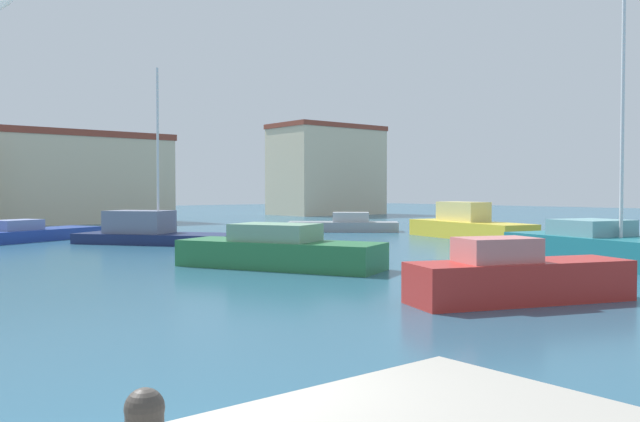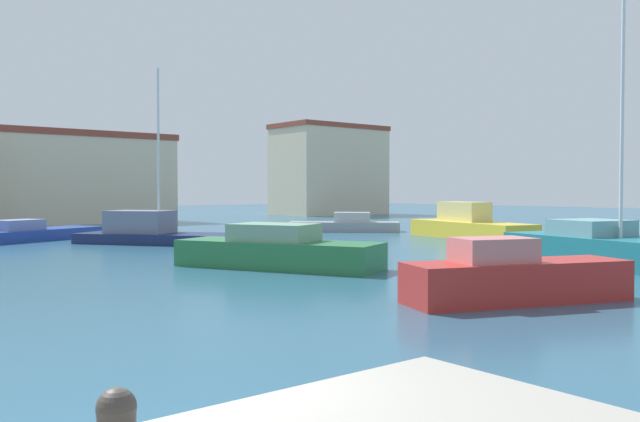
% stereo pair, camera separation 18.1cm
% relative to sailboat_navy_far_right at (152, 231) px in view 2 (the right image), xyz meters
% --- Properties ---
extents(water, '(160.00, 160.00, 0.00)m').
position_rel_sailboat_navy_far_right_xyz_m(water, '(3.58, -5.11, -0.58)').
color(water, '#285670').
rests_on(water, ground).
extents(sailboat_navy_far_right, '(6.85, 7.97, 8.50)m').
position_rel_sailboat_navy_far_right_xyz_m(sailboat_navy_far_right, '(0.00, 0.00, 0.00)').
color(sailboat_navy_far_right, '#19234C').
rests_on(sailboat_navy_far_right, water).
extents(motorboat_red_mid_harbor, '(5.52, 3.29, 1.50)m').
position_rel_sailboat_navy_far_right_xyz_m(motorboat_red_mid_harbor, '(-0.78, -21.17, -0.01)').
color(motorboat_red_mid_harbor, '#B22823').
rests_on(motorboat_red_mid_harbor, water).
extents(motorboat_yellow_center_channel, '(4.12, 8.47, 1.96)m').
position_rel_sailboat_navy_far_right_xyz_m(motorboat_yellow_center_channel, '(14.74, -7.57, 0.08)').
color(motorboat_yellow_center_channel, gold).
rests_on(motorboat_yellow_center_channel, water).
extents(motorboat_green_near_pier, '(4.95, 7.18, 1.47)m').
position_rel_sailboat_navy_far_right_xyz_m(motorboat_green_near_pier, '(-1.11, -12.21, -0.01)').
color(motorboat_green_near_pier, '#28703D').
rests_on(motorboat_green_near_pier, water).
extents(sailboat_teal_far_left, '(4.60, 8.68, 12.05)m').
position_rel_sailboat_navy_far_right_xyz_m(sailboat_teal_far_left, '(8.08, -19.11, 0.03)').
color(sailboat_teal_far_left, '#1E707A').
rests_on(sailboat_teal_far_left, water).
extents(motorboat_grey_behind_lamppost, '(6.55, 6.24, 1.21)m').
position_rel_sailboat_navy_far_right_xyz_m(motorboat_grey_behind_lamppost, '(13.59, 1.24, -0.17)').
color(motorboat_grey_behind_lamppost, gray).
rests_on(motorboat_grey_behind_lamppost, water).
extents(motorboat_blue_outer_mooring, '(8.33, 5.46, 1.10)m').
position_rel_sailboat_navy_far_right_xyz_m(motorboat_blue_outer_mooring, '(-4.28, 5.66, -0.22)').
color(motorboat_blue_outer_mooring, '#233D93').
rests_on(motorboat_blue_outer_mooring, water).
extents(yacht_club, '(14.26, 5.45, 7.19)m').
position_rel_sailboat_navy_far_right_xyz_m(yacht_club, '(4.27, 22.36, 3.02)').
color(yacht_club, beige).
rests_on(yacht_club, ground).
extents(warehouse_block, '(11.70, 6.96, 9.60)m').
position_rel_sailboat_navy_far_right_xyz_m(warehouse_block, '(31.74, 24.77, 4.23)').
color(warehouse_block, beige).
rests_on(warehouse_block, ground).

